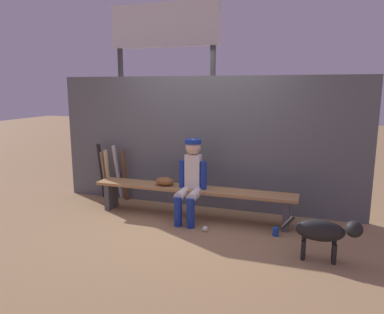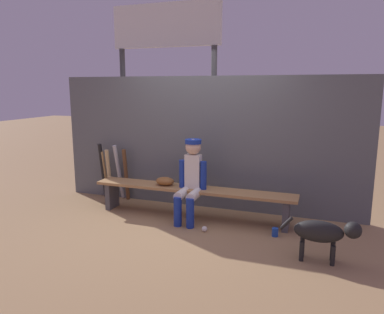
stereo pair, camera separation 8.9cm
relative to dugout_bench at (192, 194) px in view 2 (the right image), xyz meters
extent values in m
plane|color=#9E7A51|center=(0.00, 0.00, -0.36)|extent=(30.00, 30.00, 0.00)
cube|color=#595E63|center=(0.00, 0.54, 0.66)|extent=(4.84, 0.03, 2.04)
cube|color=#AD7F4C|center=(0.00, 0.00, 0.07)|extent=(2.97, 0.36, 0.04)
cube|color=#4C4C51|center=(-1.33, 0.00, -0.16)|extent=(0.08, 0.29, 0.41)
cube|color=#4C4C51|center=(1.33, 0.00, -0.16)|extent=(0.08, 0.29, 0.41)
cube|color=silver|center=(0.02, 0.00, 0.33)|extent=(0.22, 0.13, 0.49)
sphere|color=beige|center=(0.02, 0.00, 0.69)|extent=(0.22, 0.22, 0.22)
cylinder|color=#193399|center=(0.02, 0.00, 0.76)|extent=(0.23, 0.23, 0.06)
cylinder|color=silver|center=(-0.07, -0.19, 0.05)|extent=(0.13, 0.38, 0.13)
cylinder|color=#193399|center=(-0.07, -0.38, -0.16)|extent=(0.11, 0.11, 0.41)
cylinder|color=#193399|center=(-0.14, -0.02, 0.28)|extent=(0.09, 0.09, 0.41)
cylinder|color=silver|center=(0.11, -0.19, 0.05)|extent=(0.13, 0.38, 0.13)
cylinder|color=#193399|center=(0.11, -0.38, -0.16)|extent=(0.11, 0.11, 0.41)
cylinder|color=#193399|center=(0.18, -0.02, 0.28)|extent=(0.09, 0.09, 0.41)
ellipsoid|color=brown|center=(-0.42, 0.00, 0.15)|extent=(0.28, 0.20, 0.12)
cylinder|color=brown|center=(-1.32, 0.42, 0.08)|extent=(0.06, 0.16, 0.87)
cylinder|color=#B7B7BC|center=(-1.47, 0.45, 0.11)|extent=(0.10, 0.24, 0.93)
cylinder|color=tan|center=(-1.62, 0.38, 0.07)|extent=(0.09, 0.19, 0.86)
cylinder|color=black|center=(-1.75, 0.41, 0.11)|extent=(0.08, 0.21, 0.95)
cylinder|color=tan|center=(-1.74, 0.43, 0.05)|extent=(0.08, 0.21, 0.82)
sphere|color=white|center=(0.33, -0.45, -0.32)|extent=(0.07, 0.07, 0.07)
cylinder|color=#1E47AD|center=(1.23, -0.29, -0.31)|extent=(0.08, 0.08, 0.11)
cylinder|color=#1E47AD|center=(-0.03, -0.02, 0.14)|extent=(0.08, 0.08, 0.11)
cylinder|color=#3F3F42|center=(-1.84, 1.34, 0.92)|extent=(0.10, 0.10, 2.56)
cylinder|color=#3F3F42|center=(-0.08, 1.34, 0.92)|extent=(0.10, 0.10, 2.56)
cube|color=white|center=(-0.96, 1.34, 2.57)|extent=(2.01, 0.08, 0.74)
ellipsoid|color=black|center=(1.74, -0.82, -0.02)|extent=(0.52, 0.20, 0.24)
sphere|color=black|center=(2.08, -0.82, 0.04)|extent=(0.18, 0.18, 0.18)
cylinder|color=black|center=(1.40, -0.82, 0.03)|extent=(0.15, 0.04, 0.16)
cylinder|color=black|center=(1.90, -0.76, -0.25)|extent=(0.05, 0.05, 0.22)
cylinder|color=black|center=(1.90, -0.88, -0.25)|extent=(0.05, 0.05, 0.22)
cylinder|color=black|center=(1.58, -0.76, -0.25)|extent=(0.05, 0.05, 0.22)
cylinder|color=black|center=(1.58, -0.88, -0.25)|extent=(0.05, 0.05, 0.22)
camera|label=1|loc=(1.62, -4.83, 1.52)|focal=34.28mm
camera|label=2|loc=(1.71, -4.80, 1.52)|focal=34.28mm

